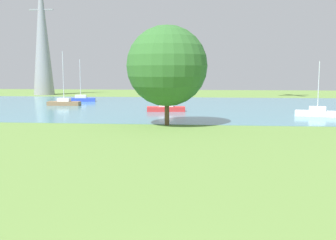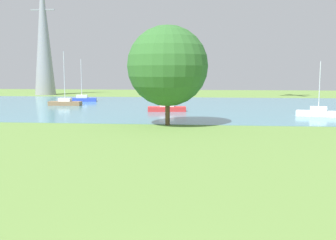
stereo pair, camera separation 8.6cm
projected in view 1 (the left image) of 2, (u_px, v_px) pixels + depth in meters
The scene contains 8 objects.
ground_plane at pixel (185, 139), 29.74m from camera, with size 160.00×160.00×0.00m, color olive.
water_surface at pixel (195, 106), 57.40m from camera, with size 140.00×40.00×0.02m, color teal.
sailboat_brown at pixel (64, 102), 58.88m from camera, with size 4.81×1.53×7.98m.
sailboat_white at pixel (317, 112), 44.73m from camera, with size 5.03×2.73×6.17m.
sailboat_red at pixel (166, 108), 50.20m from camera, with size 4.95×2.09×6.86m.
sailboat_blue at pixel (81, 99), 66.67m from camera, with size 5.01×2.53×7.04m.
tree_mid_shore at pixel (167, 66), 36.85m from camera, with size 7.55×7.55×9.35m.
electricity_pylon at pixel (42, 33), 84.57m from camera, with size 6.40×4.40×26.37m.
Camera 1 is at (1.58, -7.33, 5.06)m, focal length 42.31 mm.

